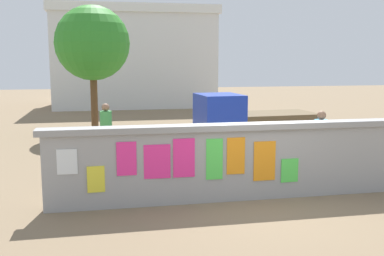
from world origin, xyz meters
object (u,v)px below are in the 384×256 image
tree_roadside (92,43)px  motorcycle (105,162)px  person_bystander (106,125)px  bicycle_near (232,168)px  auto_rickshaw_truck (250,125)px  person_walking (321,136)px

tree_roadside → motorcycle: bearing=-87.5°
motorcycle → tree_roadside: 8.05m
person_bystander → bicycle_near: bearing=-48.6°
bicycle_near → tree_roadside: size_ratio=0.34×
auto_rickshaw_truck → motorcycle: size_ratio=1.97×
motorcycle → person_bystander: 2.53m
auto_rickshaw_truck → person_walking: size_ratio=2.28×
auto_rickshaw_truck → bicycle_near: (-1.45, -3.04, -0.54)m
bicycle_near → auto_rickshaw_truck: bearing=64.6°
auto_rickshaw_truck → tree_roadside: size_ratio=0.75×
person_walking → bicycle_near: bearing=-173.8°
motorcycle → person_bystander: bearing=88.4°
auto_rickshaw_truck → person_walking: 2.93m
auto_rickshaw_truck → person_walking: auto_rickshaw_truck is taller
person_bystander → tree_roadside: (-0.39, 4.98, 2.49)m
bicycle_near → tree_roadside: 9.34m
person_walking → tree_roadside: tree_roadside is taller
auto_rickshaw_truck → tree_roadside: bearing=132.2°
auto_rickshaw_truck → motorcycle: auto_rickshaw_truck is taller
person_bystander → motorcycle: bearing=-91.6°
auto_rickshaw_truck → tree_roadside: (-4.67, 5.15, 2.58)m
motorcycle → bicycle_near: bicycle_near is taller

